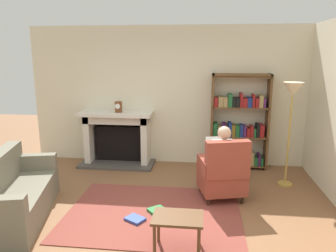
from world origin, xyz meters
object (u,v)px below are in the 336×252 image
(bookshelf, at_px, (239,124))
(side_table, at_px, (178,222))
(floor_lamp, at_px, (292,99))
(fireplace, at_px, (118,136))
(sofa_floral, at_px, (13,195))
(armchair_reading, at_px, (223,173))
(mantel_clock, at_px, (118,107))
(seated_reader, at_px, (221,158))

(bookshelf, bearing_deg, side_table, -107.72)
(bookshelf, distance_m, floor_lamp, 1.24)
(fireplace, bearing_deg, sofa_floral, -109.60)
(fireplace, distance_m, sofa_floral, 2.46)
(bookshelf, xyz_separation_m, floor_lamp, (0.74, -0.79, 0.61))
(armchair_reading, xyz_separation_m, sofa_floral, (-2.83, -0.87, -0.10))
(bookshelf, bearing_deg, armchair_reading, -103.42)
(sofa_floral, bearing_deg, mantel_clock, -35.30)
(armchair_reading, xyz_separation_m, floor_lamp, (1.09, 0.69, 1.05))
(mantel_clock, distance_m, floor_lamp, 3.11)
(seated_reader, bearing_deg, floor_lamp, -167.53)
(mantel_clock, distance_m, bookshelf, 2.32)
(sofa_floral, bearing_deg, fireplace, -33.10)
(mantel_clock, xyz_separation_m, sofa_floral, (-0.88, -2.21, -0.85))
(seated_reader, xyz_separation_m, side_table, (-0.53, -1.51, -0.26))
(mantel_clock, distance_m, side_table, 3.17)
(floor_lamp, bearing_deg, mantel_clock, 167.88)
(fireplace, distance_m, bookshelf, 2.37)
(bookshelf, bearing_deg, floor_lamp, -46.91)
(fireplace, bearing_deg, mantel_clock, -58.97)
(armchair_reading, distance_m, side_table, 1.51)
(fireplace, relative_size, seated_reader, 1.28)
(side_table, height_order, floor_lamp, floor_lamp)
(seated_reader, bearing_deg, mantel_clock, -47.30)
(bookshelf, height_order, sofa_floral, bookshelf)
(fireplace, relative_size, sofa_floral, 0.80)
(sofa_floral, bearing_deg, floor_lamp, -81.83)
(bookshelf, relative_size, sofa_floral, 0.99)
(bookshelf, relative_size, seated_reader, 1.59)
(bookshelf, bearing_deg, seated_reader, -105.66)
(mantel_clock, height_order, sofa_floral, mantel_clock)
(mantel_clock, relative_size, side_table, 0.37)
(mantel_clock, distance_m, armchair_reading, 2.47)
(floor_lamp, bearing_deg, armchair_reading, -147.71)
(mantel_clock, height_order, floor_lamp, floor_lamp)
(side_table, distance_m, floor_lamp, 2.88)
(seated_reader, distance_m, floor_lamp, 1.52)
(sofa_floral, height_order, floor_lamp, floor_lamp)
(armchair_reading, relative_size, seated_reader, 0.85)
(bookshelf, height_order, floor_lamp, bookshelf)
(fireplace, bearing_deg, bookshelf, 0.84)
(mantel_clock, xyz_separation_m, bookshelf, (2.30, 0.14, -0.32))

